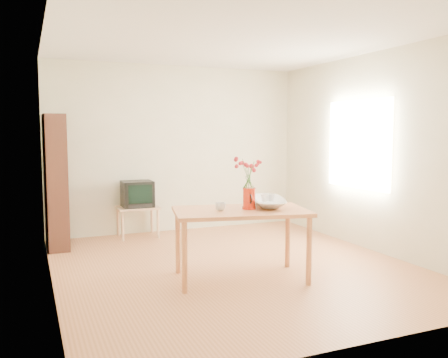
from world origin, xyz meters
name	(u,v)px	position (x,y,z in m)	size (l,w,h in m)	color
room	(236,155)	(0.03, 0.00, 1.30)	(4.50, 4.50, 4.50)	#A5623A
table	(241,217)	(-0.13, -0.46, 0.67)	(1.53, 1.06, 0.75)	#BA6B3F
tv_stand	(138,211)	(-0.70, 1.97, 0.39)	(0.60, 0.45, 0.46)	tan
bookshelf	(56,186)	(-1.85, 1.75, 0.84)	(0.28, 0.70, 1.80)	black
pitcher	(249,199)	(-0.03, -0.46, 0.85)	(0.15, 0.22, 0.23)	#B8200A
flowers	(249,171)	(-0.03, -0.46, 1.15)	(0.26, 0.26, 0.37)	#C52E39
mug	(220,207)	(-0.35, -0.44, 0.79)	(0.11, 0.11, 0.09)	white
bowl	(268,183)	(0.26, -0.34, 1.00)	(0.53, 0.53, 0.50)	white
teacup_a	(265,188)	(0.22, -0.34, 0.96)	(0.08, 0.08, 0.07)	white
teacup_b	(271,187)	(0.31, -0.32, 0.95)	(0.07, 0.07, 0.07)	white
television	(137,193)	(-0.70, 1.98, 0.66)	(0.45, 0.42, 0.38)	black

